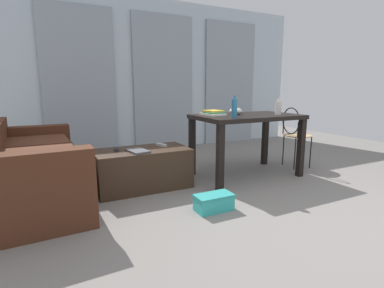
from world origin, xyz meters
TOP-DOWN VIEW (x-y plane):
  - ground_plane at (0.00, 1.37)m, footprint 8.51×8.51m
  - wall_back at (0.00, 3.55)m, footprint 5.64×0.10m
  - curtains at (0.00, 3.46)m, footprint 4.01×0.03m
  - couch at (-2.15, 1.56)m, footprint 0.93×1.86m
  - coffee_table at (-1.04, 1.47)m, footprint 1.03×0.54m
  - craft_table at (0.27, 1.33)m, footprint 1.29×0.78m
  - wire_chair at (1.12, 1.36)m, footprint 0.37×0.39m
  - bottle_near at (-0.08, 1.10)m, footprint 0.07×0.07m
  - bottle_far at (0.63, 1.18)m, footprint 0.07×0.07m
  - bowl at (0.15, 1.40)m, footprint 0.16×0.16m
  - book_stack at (-0.14, 1.47)m, footprint 0.23×0.31m
  - tv_remote_primary at (-1.31, 1.55)m, footprint 0.07×0.15m
  - tv_remote_secondary at (-0.78, 1.56)m, footprint 0.10×0.16m
  - magazine at (-1.12, 1.37)m, footprint 0.22×0.30m
  - shoebox at (-0.65, 0.57)m, footprint 0.35×0.19m

SIDE VIEW (x-z plane):
  - ground_plane at x=0.00m, z-range 0.00..0.00m
  - shoebox at x=-0.65m, z-range 0.00..0.15m
  - coffee_table at x=-1.04m, z-range 0.00..0.44m
  - couch at x=-2.15m, z-range -0.07..0.71m
  - magazine at x=-1.12m, z-range 0.44..0.46m
  - tv_remote_primary at x=-1.31m, z-range 0.44..0.46m
  - tv_remote_secondary at x=-0.78m, z-range 0.44..0.47m
  - wire_chair at x=1.12m, z-range 0.10..0.95m
  - craft_table at x=0.27m, z-range 0.28..1.06m
  - book_stack at x=-0.14m, z-range 0.78..0.84m
  - bowl at x=0.15m, z-range 0.78..0.87m
  - bottle_far at x=0.63m, z-range 0.76..0.97m
  - bottle_near at x=-0.08m, z-range 0.77..1.01m
  - curtains at x=0.00m, z-range 0.00..2.38m
  - wall_back at x=0.00m, z-range 0.00..2.63m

